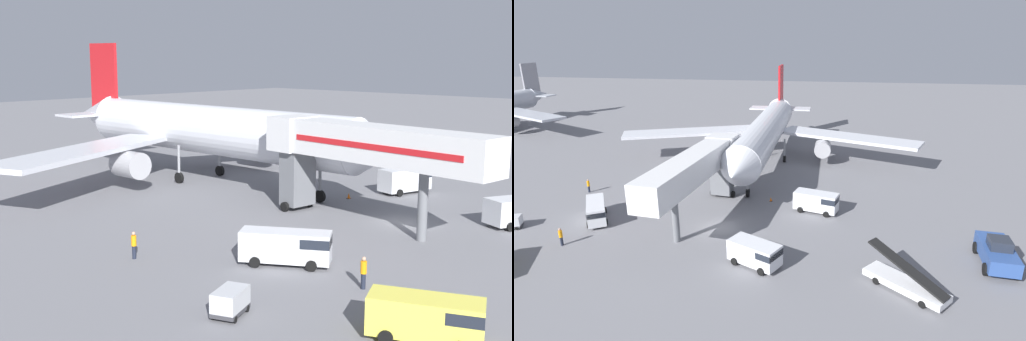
# 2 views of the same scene
# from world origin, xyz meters

# --- Properties ---
(ground_plane) EXTENTS (300.00, 300.00, 0.00)m
(ground_plane) POSITION_xyz_m (0.00, 0.00, 0.00)
(ground_plane) COLOR slate
(airplane_at_gate) EXTENTS (48.18, 45.67, 14.16)m
(airplane_at_gate) POSITION_xyz_m (0.94, 24.38, 5.24)
(airplane_at_gate) COLOR silver
(airplane_at_gate) RESTS_ON ground
(jet_bridge) EXTENTS (5.21, 20.11, 7.79)m
(jet_bridge) POSITION_xyz_m (-2.86, 2.39, 5.92)
(jet_bridge) COLOR silver
(jet_bridge) RESTS_ON ground
(service_van_rear_left) EXTENTS (5.35, 3.26, 2.34)m
(service_van_rear_left) POSITION_xyz_m (9.97, 5.98, 1.33)
(service_van_rear_left) COLOR silver
(service_van_rear_left) RESTS_ON ground
(service_van_mid_center) EXTENTS (3.88, 5.48, 2.06)m
(service_van_mid_center) POSITION_xyz_m (-17.83, -12.10, 1.19)
(service_van_mid_center) COLOR #E5DB4C
(service_van_mid_center) RESTS_ON ground
(service_van_mid_right) EXTENTS (4.52, 5.71, 2.14)m
(service_van_mid_right) POSITION_xyz_m (-13.96, -0.31, 1.23)
(service_van_mid_right) COLOR silver
(service_van_mid_right) RESTS_ON ground
(baggage_cart_outer_right) EXTENTS (2.48, 1.98, 1.37)m
(baggage_cart_outer_right) POSITION_xyz_m (-21.98, -3.52, 0.77)
(baggage_cart_outer_right) COLOR #38383D
(baggage_cart_outer_right) RESTS_ON ground
(ground_crew_worker_foreground) EXTENTS (0.47, 0.47, 1.85)m
(ground_crew_worker_foreground) POSITION_xyz_m (-14.23, -6.07, 0.98)
(ground_crew_worker_foreground) COLOR #1E2333
(ground_crew_worker_foreground) RESTS_ON ground
(ground_crew_worker_midground) EXTENTS (0.48, 0.48, 1.78)m
(ground_crew_worker_midground) POSITION_xyz_m (-19.83, 7.56, 0.94)
(ground_crew_worker_midground) COLOR #1E2333
(ground_crew_worker_midground) RESTS_ON ground
(safety_cone_alpha) EXTENTS (0.35, 0.35, 0.53)m
(safety_cone_alpha) POSITION_xyz_m (4.16, 8.30, 0.26)
(safety_cone_alpha) COLOR black
(safety_cone_alpha) RESTS_ON ground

